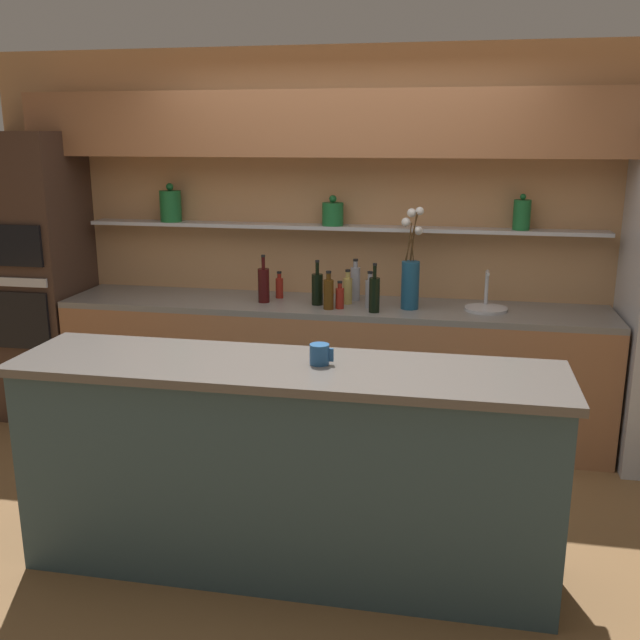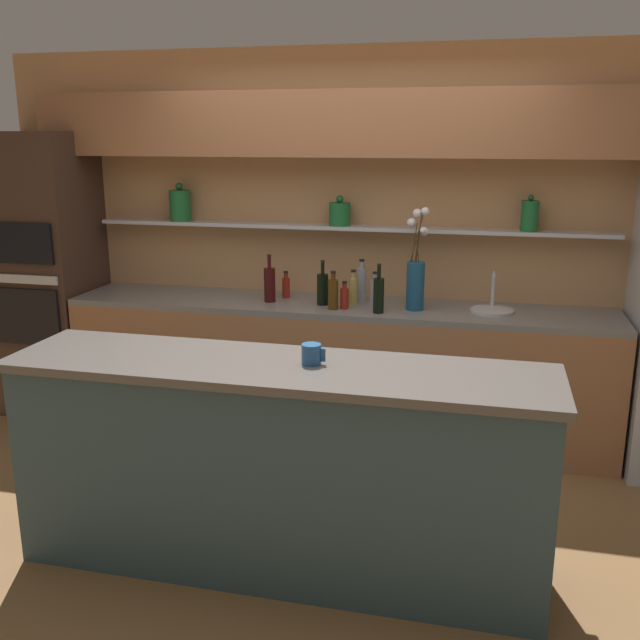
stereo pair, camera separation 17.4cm
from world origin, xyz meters
name	(u,v)px [view 1 (the left image)]	position (x,y,z in m)	size (l,w,h in m)	color
ground_plane	(304,522)	(0.00, 0.00, 0.00)	(12.00, 12.00, 0.00)	brown
back_wall_unit	(350,206)	(0.00, 1.53, 1.55)	(5.20, 0.44, 2.60)	tan
back_counter_unit	(331,369)	(-0.08, 1.24, 0.46)	(3.67, 0.62, 0.92)	#99603D
island_counter	(286,468)	(0.00, -0.40, 0.51)	(2.51, 0.61, 1.02)	#334C56
oven_tower	(35,277)	(-2.27, 1.24, 1.02)	(0.67, 0.64, 2.04)	#3D281E
flower_vase	(411,275)	(0.45, 1.21, 1.14)	(0.14, 0.14, 0.66)	navy
sink_fixture	(486,306)	(0.94, 1.25, 0.95)	(0.27, 0.27, 0.25)	#B7B7BC
bottle_sauce_0	(279,287)	(-0.46, 1.34, 1.00)	(0.05, 0.05, 0.19)	maroon
bottle_spirit_1	(329,293)	(-0.07, 1.08, 1.02)	(0.07, 0.07, 0.25)	#4C2D0C
bottle_spirit_2	(370,293)	(0.19, 1.17, 1.02)	(0.06, 0.06, 0.24)	gray
bottle_sauce_3	(340,297)	(0.00, 1.11, 1.00)	(0.06, 0.06, 0.18)	maroon
bottle_wine_4	(264,285)	(-0.54, 1.20, 1.04)	(0.08, 0.08, 0.32)	#380C0C
bottle_spirit_5	(355,283)	(0.06, 1.38, 1.04)	(0.07, 0.07, 0.29)	gray
bottle_wine_6	(317,288)	(-0.17, 1.19, 1.03)	(0.08, 0.08, 0.30)	black
bottle_wine_7	(374,294)	(0.23, 1.06, 1.04)	(0.07, 0.07, 0.32)	black
bottle_spirit_8	(348,290)	(0.03, 1.26, 1.02)	(0.06, 0.06, 0.23)	tan
coffee_mug	(320,354)	(0.15, -0.36, 1.07)	(0.11, 0.09, 0.09)	#235184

